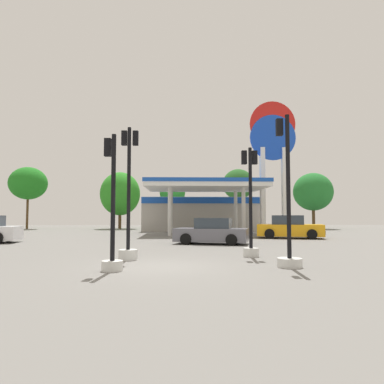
{
  "coord_description": "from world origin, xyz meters",
  "views": [
    {
      "loc": [
        0.69,
        -11.81,
        1.73
      ],
      "look_at": [
        1.5,
        12.94,
        3.31
      ],
      "focal_mm": 32.81,
      "sensor_mm": 36.0,
      "label": 1
    }
  ],
  "objects_px": {
    "traffic_signal_3": "(129,215)",
    "tree_2": "(172,192)",
    "traffic_signal_2": "(288,225)",
    "traffic_signal_1": "(112,227)",
    "car_0": "(212,232)",
    "station_pole_sign": "(273,149)",
    "tree_3": "(238,184)",
    "car_2": "(289,228)",
    "traffic_signal_0": "(250,215)",
    "tree_4": "(313,192)",
    "tree_0": "(28,183)",
    "tree_1": "(120,194)"
  },
  "relations": [
    {
      "from": "tree_0",
      "to": "tree_4",
      "type": "relative_size",
      "value": 1.09
    },
    {
      "from": "traffic_signal_0",
      "to": "tree_0",
      "type": "bearing_deg",
      "value": 127.14
    },
    {
      "from": "car_0",
      "to": "traffic_signal_1",
      "type": "bearing_deg",
      "value": -112.22
    },
    {
      "from": "car_0",
      "to": "car_2",
      "type": "distance_m",
      "value": 7.69
    },
    {
      "from": "traffic_signal_1",
      "to": "traffic_signal_3",
      "type": "height_order",
      "value": "traffic_signal_3"
    },
    {
      "from": "traffic_signal_2",
      "to": "tree_4",
      "type": "distance_m",
      "value": 32.87
    },
    {
      "from": "traffic_signal_3",
      "to": "tree_1",
      "type": "height_order",
      "value": "tree_1"
    },
    {
      "from": "station_pole_sign",
      "to": "traffic_signal_3",
      "type": "height_order",
      "value": "station_pole_sign"
    },
    {
      "from": "traffic_signal_1",
      "to": "tree_2",
      "type": "distance_m",
      "value": 31.43
    },
    {
      "from": "tree_4",
      "to": "traffic_signal_3",
      "type": "bearing_deg",
      "value": -122.54
    },
    {
      "from": "car_0",
      "to": "car_2",
      "type": "relative_size",
      "value": 0.91
    },
    {
      "from": "tree_0",
      "to": "tree_1",
      "type": "xyz_separation_m",
      "value": [
        10.83,
        0.35,
        -1.2
      ]
    },
    {
      "from": "traffic_signal_2",
      "to": "tree_3",
      "type": "bearing_deg",
      "value": 83.62
    },
    {
      "from": "car_0",
      "to": "traffic_signal_2",
      "type": "height_order",
      "value": "traffic_signal_2"
    },
    {
      "from": "station_pole_sign",
      "to": "tree_1",
      "type": "distance_m",
      "value": 19.73
    },
    {
      "from": "tree_2",
      "to": "traffic_signal_2",
      "type": "bearing_deg",
      "value": -81.61
    },
    {
      "from": "car_2",
      "to": "tree_2",
      "type": "height_order",
      "value": "tree_2"
    },
    {
      "from": "traffic_signal_2",
      "to": "traffic_signal_1",
      "type": "bearing_deg",
      "value": -174.46
    },
    {
      "from": "traffic_signal_0",
      "to": "traffic_signal_3",
      "type": "xyz_separation_m",
      "value": [
        -4.87,
        -0.83,
        -0.02
      ]
    },
    {
      "from": "tree_1",
      "to": "tree_3",
      "type": "relative_size",
      "value": 0.95
    },
    {
      "from": "tree_0",
      "to": "tree_2",
      "type": "bearing_deg",
      "value": 0.31
    },
    {
      "from": "traffic_signal_2",
      "to": "traffic_signal_3",
      "type": "distance_m",
      "value": 5.92
    },
    {
      "from": "station_pole_sign",
      "to": "traffic_signal_1",
      "type": "xyz_separation_m",
      "value": [
        -10.37,
        -19.84,
        -6.19
      ]
    },
    {
      "from": "tree_0",
      "to": "tree_1",
      "type": "relative_size",
      "value": 1.08
    },
    {
      "from": "tree_2",
      "to": "tree_3",
      "type": "height_order",
      "value": "tree_3"
    },
    {
      "from": "traffic_signal_1",
      "to": "tree_2",
      "type": "xyz_separation_m",
      "value": [
        1.13,
        31.26,
        3.06
      ]
    },
    {
      "from": "car_2",
      "to": "tree_1",
      "type": "bearing_deg",
      "value": 131.47
    },
    {
      "from": "traffic_signal_0",
      "to": "tree_4",
      "type": "relative_size",
      "value": 0.67
    },
    {
      "from": "traffic_signal_0",
      "to": "traffic_signal_3",
      "type": "relative_size",
      "value": 0.88
    },
    {
      "from": "car_0",
      "to": "tree_3",
      "type": "distance_m",
      "value": 22.54
    },
    {
      "from": "tree_0",
      "to": "car_2",
      "type": "bearing_deg",
      "value": -32.9
    },
    {
      "from": "tree_1",
      "to": "traffic_signal_3",
      "type": "bearing_deg",
      "value": -79.6
    },
    {
      "from": "station_pole_sign",
      "to": "tree_3",
      "type": "bearing_deg",
      "value": 96.55
    },
    {
      "from": "station_pole_sign",
      "to": "tree_2",
      "type": "xyz_separation_m",
      "value": [
        -9.23,
        11.42,
        -3.14
      ]
    },
    {
      "from": "tree_0",
      "to": "tree_4",
      "type": "xyz_separation_m",
      "value": [
        34.13,
        -0.36,
        -0.96
      ]
    },
    {
      "from": "car_0",
      "to": "station_pole_sign",
      "type": "bearing_deg",
      "value": 57.79
    },
    {
      "from": "traffic_signal_0",
      "to": "tree_0",
      "type": "height_order",
      "value": "tree_0"
    },
    {
      "from": "tree_3",
      "to": "station_pole_sign",
      "type": "bearing_deg",
      "value": -83.45
    },
    {
      "from": "traffic_signal_0",
      "to": "traffic_signal_2",
      "type": "height_order",
      "value": "traffic_signal_2"
    },
    {
      "from": "traffic_signal_2",
      "to": "traffic_signal_3",
      "type": "bearing_deg",
      "value": 159.6
    },
    {
      "from": "tree_3",
      "to": "tree_4",
      "type": "bearing_deg",
      "value": -1.69
    },
    {
      "from": "traffic_signal_3",
      "to": "tree_0",
      "type": "xyz_separation_m",
      "value": [
        -16.13,
        28.56,
        3.7
      ]
    },
    {
      "from": "traffic_signal_3",
      "to": "tree_2",
      "type": "height_order",
      "value": "tree_2"
    },
    {
      "from": "traffic_signal_3",
      "to": "tree_1",
      "type": "bearing_deg",
      "value": 100.4
    },
    {
      "from": "tree_0",
      "to": "tree_2",
      "type": "xyz_separation_m",
      "value": [
        17.14,
        0.09,
        -0.99
      ]
    },
    {
      "from": "traffic_signal_0",
      "to": "tree_4",
      "type": "xyz_separation_m",
      "value": [
        13.12,
        27.38,
        2.72
      ]
    },
    {
      "from": "car_2",
      "to": "traffic_signal_3",
      "type": "bearing_deg",
      "value": -130.12
    },
    {
      "from": "station_pole_sign",
      "to": "tree_4",
      "type": "height_order",
      "value": "station_pole_sign"
    },
    {
      "from": "traffic_signal_1",
      "to": "tree_0",
      "type": "distance_m",
      "value": 35.27
    },
    {
      "from": "traffic_signal_1",
      "to": "tree_4",
      "type": "xyz_separation_m",
      "value": [
        18.12,
        30.81,
        3.09
      ]
    }
  ]
}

